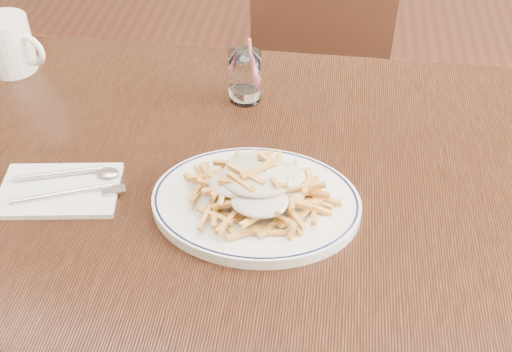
# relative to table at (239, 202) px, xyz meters

# --- Properties ---
(table) EXTENTS (1.20, 0.80, 0.75)m
(table) POSITION_rel_table_xyz_m (0.00, 0.00, 0.00)
(table) COLOR black
(table) RESTS_ON ground
(chair_far) EXTENTS (0.41, 0.41, 0.80)m
(chair_far) POSITION_rel_table_xyz_m (0.13, 0.74, -0.22)
(chair_far) COLOR #321A10
(chair_far) RESTS_ON ground
(fries_plate) EXTENTS (0.39, 0.36, 0.02)m
(fries_plate) POSITION_rel_table_xyz_m (0.04, -0.09, 0.09)
(fries_plate) COLOR white
(fries_plate) RESTS_ON table
(loaded_fries) EXTENTS (0.23, 0.19, 0.06)m
(loaded_fries) POSITION_rel_table_xyz_m (0.04, -0.09, 0.13)
(loaded_fries) COLOR #C18A3B
(loaded_fries) RESTS_ON fries_plate
(napkin) EXTENTS (0.21, 0.15, 0.01)m
(napkin) POSITION_rel_table_xyz_m (-0.29, -0.10, 0.08)
(napkin) COLOR white
(napkin) RESTS_ON table
(cutlery) EXTENTS (0.20, 0.14, 0.01)m
(cutlery) POSITION_rel_table_xyz_m (-0.29, -0.09, 0.09)
(cutlery) COLOR silver
(cutlery) RESTS_ON napkin
(water_glass) EXTENTS (0.06, 0.06, 0.14)m
(water_glass) POSITION_rel_table_xyz_m (-0.02, 0.21, 0.12)
(water_glass) COLOR white
(water_glass) RESTS_ON table
(coffee_mug) EXTENTS (0.14, 0.10, 0.11)m
(coffee_mug) POSITION_rel_table_xyz_m (-0.52, 0.26, 0.14)
(coffee_mug) COLOR white
(coffee_mug) RESTS_ON table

